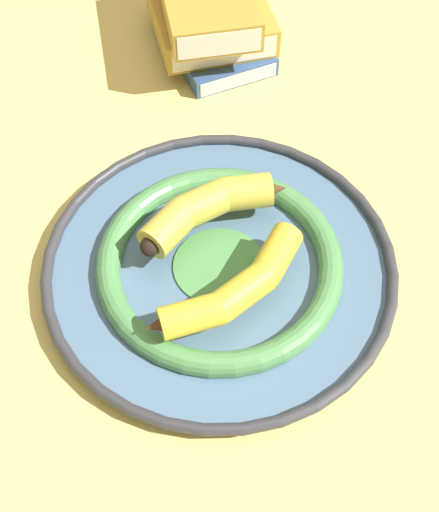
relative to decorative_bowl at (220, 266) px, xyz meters
name	(u,v)px	position (x,y,z in m)	size (l,w,h in m)	color
ground_plane	(198,285)	(0.02, 0.02, -0.01)	(2.80, 2.80, 0.00)	#E5CC6B
decorative_bowl	(220,266)	(0.00, 0.00, 0.00)	(0.39, 0.39, 0.03)	slate
banana_a	(209,206)	(0.03, -0.05, 0.04)	(0.14, 0.14, 0.04)	gold
banana_b	(235,289)	(-0.03, 0.05, 0.04)	(0.13, 0.17, 0.03)	yellow
book_stack	(210,16)	(0.12, -0.37, 0.04)	(0.21, 0.23, 0.11)	#2D4C84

